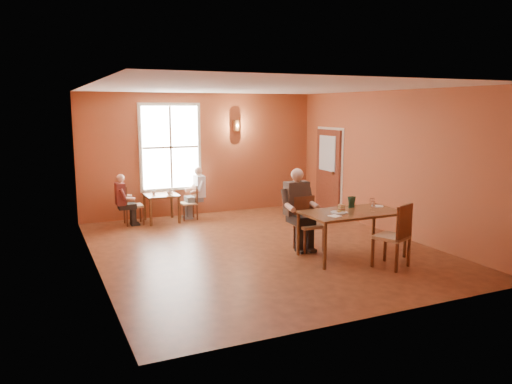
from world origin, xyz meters
name	(u,v)px	position (x,y,z in m)	size (l,w,h in m)	color
ground	(260,248)	(0.00, 0.00, 0.00)	(6.00, 7.00, 0.01)	brown
wall_back	(202,154)	(0.00, 3.50, 1.50)	(6.00, 0.04, 3.00)	brown
wall_front	(379,202)	(0.00, -3.50, 1.50)	(6.00, 0.04, 3.00)	brown
wall_left	(92,179)	(-3.00, 0.00, 1.50)	(0.04, 7.00, 3.00)	brown
wall_right	(390,163)	(3.00, 0.00, 1.50)	(0.04, 7.00, 3.00)	brown
ceiling	(261,88)	(0.00, 0.00, 3.00)	(6.00, 7.00, 0.04)	white
window	(171,147)	(-0.80, 3.45, 1.70)	(1.36, 0.10, 1.96)	white
door	(328,171)	(2.94, 2.30, 1.05)	(0.12, 1.04, 2.10)	maroon
wall_sconce	(237,125)	(0.90, 3.40, 2.20)	(0.16, 0.16, 0.28)	brown
main_table	(351,234)	(1.26, -1.16, 0.41)	(1.75, 0.98, 0.82)	brown
chair_diner_main	(309,224)	(0.76, -0.51, 0.50)	(0.44, 0.44, 1.00)	#482E14
diner_main	(310,212)	(0.76, -0.54, 0.73)	(0.59, 0.59, 1.47)	black
chair_empty	(391,235)	(1.51, -1.94, 0.54)	(0.48, 0.48, 1.09)	#4B2F15
plate_food	(339,212)	(0.98, -1.17, 0.84)	(0.30, 0.30, 0.04)	silver
sandwich	(341,209)	(1.07, -1.11, 0.88)	(0.09, 0.09, 0.11)	tan
goblet_a	(372,203)	(1.74, -1.10, 0.92)	(0.08, 0.08, 0.21)	white
goblet_c	(373,206)	(1.60, -1.31, 0.92)	(0.08, 0.08, 0.20)	white
menu_stand	(352,202)	(1.44, -0.88, 0.93)	(0.13, 0.06, 0.21)	#21452E
knife	(360,214)	(1.24, -1.42, 0.82)	(0.21, 0.02, 0.00)	white
napkin	(335,216)	(0.77, -1.36, 0.82)	(0.18, 0.18, 0.01)	white
side_plate	(378,206)	(1.98, -0.98, 0.83)	(0.19, 0.19, 0.01)	white
second_table	(162,208)	(-1.18, 2.97, 0.33)	(0.74, 0.74, 0.65)	brown
chair_diner_white	(188,202)	(-0.53, 2.97, 0.41)	(0.36, 0.36, 0.82)	brown
diner_white	(189,194)	(-0.50, 2.97, 0.60)	(0.48, 0.48, 1.20)	silver
chair_diner_maroon	(133,205)	(-1.83, 2.97, 0.46)	(0.40, 0.40, 0.91)	#523218
diner_maroon	(132,200)	(-1.86, 2.97, 0.57)	(0.46, 0.46, 1.14)	maroon
cup_a	(169,193)	(-1.02, 2.83, 0.69)	(0.11, 0.11, 0.09)	white
cup_b	(154,192)	(-1.33, 3.06, 0.70)	(0.10, 0.10, 0.09)	white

